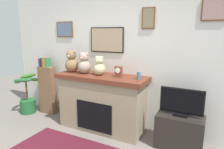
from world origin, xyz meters
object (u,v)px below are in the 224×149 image
(mantel_clock, at_px, (119,72))
(candle_jar, at_px, (139,76))
(teddy_bear_grey, at_px, (72,62))
(teddy_bear_brown, at_px, (99,67))
(fireplace, at_px, (102,102))
(potted_plant, at_px, (27,98))
(television, at_px, (182,103))
(bookshelf, at_px, (47,88))
(teddy_bear_tan, at_px, (84,64))
(tv_stand, at_px, (179,132))

(mantel_clock, bearing_deg, candle_jar, 0.19)
(teddy_bear_grey, height_order, teddy_bear_brown, teddy_bear_grey)
(fireplace, bearing_deg, potted_plant, -176.36)
(television, distance_m, mantel_clock, 1.13)
(candle_jar, relative_size, teddy_bear_brown, 0.37)
(mantel_clock, distance_m, teddy_bear_grey, 1.01)
(television, relative_size, mantel_clock, 3.39)
(teddy_bear_grey, bearing_deg, teddy_bear_brown, 0.01)
(fireplace, relative_size, potted_plant, 1.84)
(bookshelf, xyz_separation_m, teddy_bear_grey, (0.80, -0.11, 0.65))
(teddy_bear_grey, xyz_separation_m, teddy_bear_tan, (0.29, 0.00, -0.01))
(fireplace, height_order, television, fireplace)
(bookshelf, xyz_separation_m, candle_jar, (2.16, -0.10, 0.53))
(tv_stand, distance_m, teddy_bear_grey, 2.27)
(television, height_order, teddy_bear_tan, teddy_bear_tan)
(bookshelf, relative_size, mantel_clock, 6.63)
(fireplace, distance_m, potted_plant, 1.89)
(potted_plant, relative_size, tv_stand, 1.29)
(tv_stand, height_order, teddy_bear_grey, teddy_bear_grey)
(television, bearing_deg, teddy_bear_tan, -179.87)
(potted_plant, height_order, mantel_clock, mantel_clock)
(fireplace, relative_size, television, 2.62)
(mantel_clock, relative_size, teddy_bear_grey, 0.45)
(fireplace, distance_m, bookshelf, 1.45)
(candle_jar, bearing_deg, teddy_bear_brown, -179.97)
(tv_stand, bearing_deg, potted_plant, -178.14)
(fireplace, bearing_deg, television, -0.58)
(fireplace, relative_size, mantel_clock, 8.86)
(television, bearing_deg, potted_plant, -178.17)
(television, bearing_deg, bookshelf, 177.97)
(candle_jar, height_order, mantel_clock, mantel_clock)
(teddy_bear_tan, xyz_separation_m, teddy_bear_brown, (0.33, 0.00, -0.02))
(teddy_bear_brown, bearing_deg, television, 0.16)
(fireplace, height_order, tv_stand, fireplace)
(potted_plant, height_order, tv_stand, potted_plant)
(mantel_clock, bearing_deg, bookshelf, 176.62)
(candle_jar, distance_m, teddy_bear_tan, 1.08)
(tv_stand, relative_size, teddy_bear_tan, 1.78)
(bookshelf, relative_size, television, 1.96)
(bookshelf, height_order, teddy_bear_brown, teddy_bear_brown)
(fireplace, xyz_separation_m, teddy_bear_tan, (-0.36, -0.02, 0.69))
(fireplace, xyz_separation_m, bookshelf, (-1.45, 0.09, 0.05))
(television, height_order, candle_jar, candle_jar)
(potted_plant, bearing_deg, teddy_bear_tan, 3.83)
(potted_plant, relative_size, television, 1.42)
(bookshelf, xyz_separation_m, potted_plant, (-0.42, -0.21, -0.23))
(fireplace, relative_size, candle_jar, 13.36)
(fireplace, distance_m, teddy_bear_brown, 0.67)
(tv_stand, relative_size, mantel_clock, 3.71)
(teddy_bear_grey, bearing_deg, television, 0.11)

